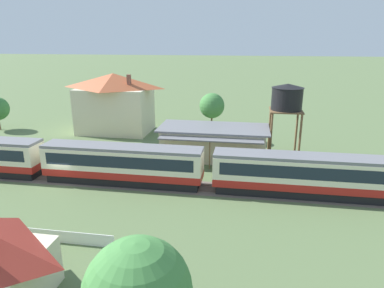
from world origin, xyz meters
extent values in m
plane|color=#566B42|center=(0.00, 0.00, 0.00)|extent=(600.00, 600.00, 0.00)
cube|color=#AD1E19|center=(25.32, 1.04, 1.30)|extent=(17.51, 2.97, 0.80)
cube|color=beige|center=(25.32, 1.04, 2.84)|extent=(17.51, 2.97, 2.27)
cube|color=#192330|center=(25.32, 1.04, 2.95)|extent=(16.11, 3.01, 1.27)
cube|color=slate|center=(25.32, 1.04, 4.12)|extent=(17.51, 2.79, 0.30)
cube|color=black|center=(25.32, 1.04, 0.46)|extent=(16.81, 2.55, 0.88)
cylinder|color=black|center=(31.09, 0.32, 0.45)|extent=(0.90, 0.18, 0.90)
cylinder|color=black|center=(31.09, 1.76, 0.45)|extent=(0.90, 0.18, 0.90)
cylinder|color=black|center=(19.54, 0.32, 0.45)|extent=(0.90, 0.18, 0.90)
cylinder|color=black|center=(19.54, 1.76, 0.45)|extent=(0.90, 0.18, 0.90)
cube|color=#AD1E19|center=(6.60, 1.04, 1.30)|extent=(17.51, 2.97, 0.80)
cube|color=beige|center=(6.60, 1.04, 2.84)|extent=(17.51, 2.97, 2.27)
cube|color=#192330|center=(6.60, 1.04, 2.95)|extent=(16.11, 3.01, 1.27)
cube|color=slate|center=(6.60, 1.04, 4.12)|extent=(17.51, 2.79, 0.30)
cube|color=black|center=(6.60, 1.04, 0.46)|extent=(16.81, 2.55, 0.88)
cylinder|color=black|center=(12.38, 0.32, 0.45)|extent=(0.90, 0.18, 0.90)
cylinder|color=black|center=(12.38, 1.76, 0.45)|extent=(0.90, 0.18, 0.90)
cylinder|color=black|center=(0.82, 0.32, 0.45)|extent=(0.90, 0.18, 0.90)
cylinder|color=black|center=(0.82, 1.76, 0.45)|extent=(0.90, 0.18, 0.90)
cylinder|color=black|center=(-6.34, 0.32, 0.45)|extent=(0.90, 0.18, 0.90)
cylinder|color=black|center=(-6.34, 1.76, 0.45)|extent=(0.90, 0.18, 0.90)
cube|color=#665B51|center=(0.16, 1.04, 0.01)|extent=(117.13, 3.60, 0.01)
cube|color=#4C4238|center=(0.16, 0.32, 0.02)|extent=(117.13, 0.12, 0.04)
cube|color=#4C4238|center=(0.16, 1.76, 0.02)|extent=(117.13, 0.12, 0.04)
cube|color=beige|center=(15.48, 11.24, 1.98)|extent=(13.31, 6.21, 3.97)
cube|color=slate|center=(15.48, 11.24, 4.07)|extent=(14.37, 6.71, 0.20)
cube|color=slate|center=(15.48, 7.34, 3.57)|extent=(12.78, 1.60, 0.16)
cylinder|color=brown|center=(15.48, 6.74, 1.74)|extent=(0.14, 0.14, 3.49)
cube|color=beige|center=(-2.27, 21.75, 3.73)|extent=(11.59, 7.76, 7.47)
pyramid|color=#B25633|center=(-2.27, 21.75, 8.66)|extent=(12.51, 8.38, 2.38)
cube|color=brown|center=(0.98, 20.20, 8.78)|extent=(0.56, 0.56, 2.14)
cylinder|color=brown|center=(26.43, 14.42, 3.17)|extent=(0.28, 0.28, 6.33)
cylinder|color=brown|center=(22.85, 14.42, 3.17)|extent=(0.28, 0.28, 6.33)
cylinder|color=brown|center=(26.43, 10.84, 3.17)|extent=(0.28, 0.28, 6.33)
cylinder|color=brown|center=(22.85, 10.84, 3.17)|extent=(0.28, 0.28, 6.33)
cube|color=brown|center=(24.64, 12.63, 6.41)|extent=(4.09, 4.09, 0.16)
cylinder|color=black|center=(24.64, 12.63, 7.91)|extent=(3.89, 3.89, 2.85)
cone|color=black|center=(24.64, 12.63, 9.59)|extent=(4.09, 4.09, 0.50)
cylinder|color=brown|center=(14.31, 19.61, 2.12)|extent=(0.26, 0.26, 4.24)
sphere|color=#427F3D|center=(14.31, 19.61, 5.40)|extent=(3.87, 3.87, 3.87)
camera|label=1|loc=(19.72, -32.12, 15.27)|focal=32.00mm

